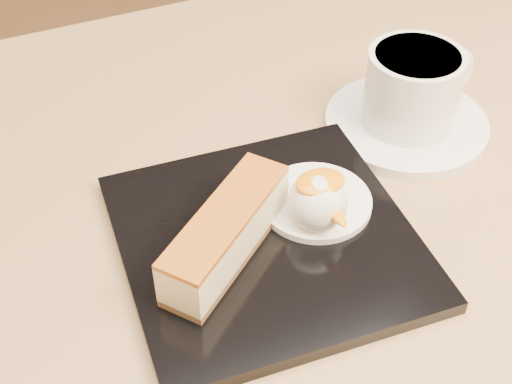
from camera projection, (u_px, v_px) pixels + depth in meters
name	position (u px, v px, depth m)	size (l,w,h in m)	color
table	(311.00, 344.00, 0.67)	(0.80, 0.80, 0.72)	black
dessert_plate	(267.00, 240.00, 0.55)	(0.22, 0.22, 0.01)	black
cheesecake	(226.00, 233.00, 0.52)	(0.13, 0.11, 0.04)	brown
cream_smear	(316.00, 201.00, 0.57)	(0.09, 0.09, 0.01)	white
ice_cream_scoop	(318.00, 202.00, 0.54)	(0.05, 0.05, 0.05)	white
mango_sauce	(320.00, 182.00, 0.53)	(0.04, 0.03, 0.01)	orange
mint_sprig	(269.00, 189.00, 0.57)	(0.03, 0.02, 0.00)	green
saucer	(406.00, 124.00, 0.66)	(0.15, 0.15, 0.01)	white
coffee_cup	(414.00, 86.00, 0.63)	(0.11, 0.09, 0.07)	white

